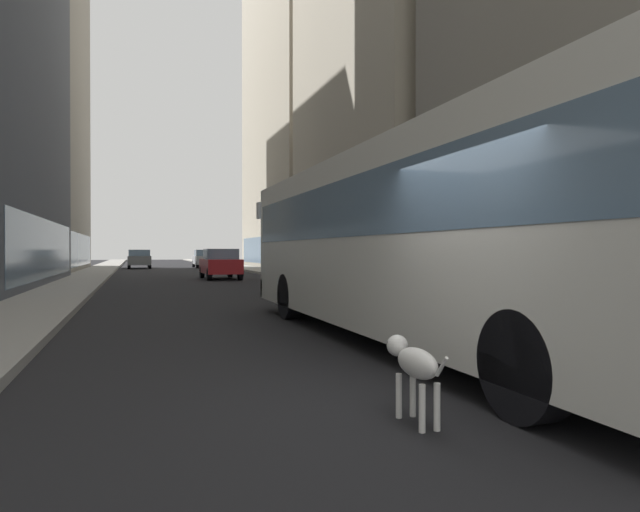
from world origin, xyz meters
The scene contains 12 objects.
ground_plane centered at (0.00, 35.00, 0.00)m, with size 120.00×120.00×0.00m, color black.
sidewalk_left centered at (-5.70, 35.00, 0.07)m, with size 2.40×110.00×0.15m, color gray.
sidewalk_right centered at (5.70, 35.00, 0.07)m, with size 2.40×110.00×0.15m, color #ADA89E.
building_left_far centered at (-11.90, 40.29, 14.11)m, with size 9.76×19.33×28.24m.
building_right_mid centered at (11.90, 24.34, 11.04)m, with size 9.07×15.88×22.09m.
building_right_far centered at (11.90, 43.30, 19.55)m, with size 8.63×18.66×39.12m.
transit_bus centered at (1.20, 3.35, 1.78)m, with size 2.78×11.53×3.05m.
car_silver_sedan centered at (2.80, 45.46, 0.82)m, with size 1.81×4.24×1.62m.
car_red_coupe centered at (1.20, 24.79, 0.82)m, with size 1.79×4.03×1.62m.
car_grey_wagon centered at (-2.80, 45.40, 0.83)m, with size 1.90×4.77×1.62m.
dalmatian_dog centered at (-0.83, -0.47, 0.51)m, with size 0.22×0.96×0.72m.
traffic_light_near centered at (4.90, 3.02, 2.44)m, with size 0.24×0.41×3.40m.
Camera 1 is at (-3.15, -4.74, 1.50)m, focal length 30.70 mm.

